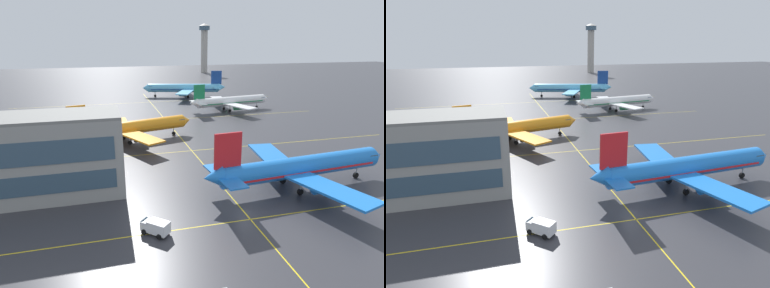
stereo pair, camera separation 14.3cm
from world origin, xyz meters
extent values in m
plane|color=#333338|center=(0.00, 0.00, 0.00)|extent=(600.00, 600.00, 0.00)
cylinder|color=blue|center=(13.99, 6.50, 4.18)|extent=(32.82, 6.61, 3.87)
cone|color=blue|center=(31.55, 7.99, 4.18)|extent=(2.96, 4.00, 3.79)
cone|color=blue|center=(-3.88, 4.99, 4.59)|extent=(3.56, 3.94, 3.68)
cube|color=red|center=(-1.24, 5.21, 8.97)|extent=(4.90, 0.78, 6.11)
cube|color=blue|center=(-1.49, 2.12, 4.59)|extent=(3.70, 5.55, 0.24)
cube|color=blue|center=(-2.01, 8.21, 4.59)|extent=(3.70, 5.55, 0.24)
cube|color=blue|center=(13.70, -2.22, 3.57)|extent=(9.50, 16.16, 0.41)
cube|color=blue|center=(12.24, 15.04, 3.57)|extent=(7.16, 15.83, 0.41)
cylinder|color=blue|center=(14.64, 1.24, 2.24)|extent=(3.63, 2.42, 2.14)
cylinder|color=blue|center=(13.74, 11.80, 2.24)|extent=(3.63, 2.42, 2.14)
cube|color=#385166|center=(29.22, 7.79, 4.74)|extent=(2.13, 3.70, 0.71)
cube|color=red|center=(13.99, 6.50, 3.69)|extent=(30.22, 6.43, 0.37)
cylinder|color=#99999E|center=(27.19, 7.62, 1.68)|extent=(0.29, 0.29, 1.68)
cylinder|color=black|center=(27.19, 7.62, 0.56)|extent=(1.16, 0.55, 1.12)
cylinder|color=#99999E|center=(12.18, 3.69, 1.68)|extent=(0.29, 0.29, 1.68)
cylinder|color=black|center=(12.18, 3.69, 0.56)|extent=(1.16, 0.55, 1.12)
cylinder|color=#99999E|center=(11.73, 8.97, 1.68)|extent=(0.29, 0.29, 1.68)
cylinder|color=black|center=(11.73, 8.97, 0.56)|extent=(1.16, 0.55, 1.12)
cylinder|color=orange|center=(-13.20, 44.82, 3.88)|extent=(30.19, 11.23, 3.60)
cone|color=orange|center=(2.62, 49.01, 3.88)|extent=(3.28, 4.04, 3.52)
cone|color=orange|center=(-29.30, 40.56, 4.26)|extent=(3.80, 4.08, 3.42)
cube|color=orange|center=(-26.92, 41.19, 8.33)|extent=(4.48, 1.49, 5.68)
cube|color=orange|center=(-26.65, 38.32, 4.26)|extent=(4.19, 5.53, 0.23)
cube|color=orange|center=(-28.10, 43.81, 4.26)|extent=(4.19, 5.53, 0.23)
cube|color=orange|center=(-12.05, 36.81, 3.31)|extent=(10.80, 14.88, 0.38)
cube|color=orange|center=(-16.17, 52.35, 3.31)|extent=(5.62, 14.42, 0.38)
cylinder|color=#333338|center=(-11.76, 40.12, 2.08)|extent=(3.62, 2.74, 1.99)
cylinder|color=#333338|center=(-14.28, 49.63, 2.08)|extent=(3.62, 2.74, 1.99)
cube|color=#385166|center=(0.52, 48.46, 4.40)|extent=(2.49, 3.63, 0.66)
cube|color=orange|center=(-13.20, 44.82, 3.43)|extent=(27.86, 10.64, 0.34)
cylinder|color=#99999E|center=(-1.31, 47.97, 1.56)|extent=(0.26, 0.26, 1.56)
cylinder|color=black|center=(-1.31, 47.97, 0.52)|extent=(1.12, 0.68, 1.04)
cylinder|color=#99999E|center=(-14.40, 41.96, 1.56)|extent=(0.26, 0.26, 1.56)
cylinder|color=black|center=(-14.40, 41.96, 0.52)|extent=(1.12, 0.68, 1.04)
cylinder|color=#99999E|center=(-15.66, 46.72, 1.56)|extent=(0.26, 0.26, 1.56)
cylinder|color=black|center=(-15.66, 46.72, 0.52)|extent=(1.12, 0.68, 1.04)
cylinder|color=white|center=(27.45, 76.36, 3.69)|extent=(28.99, 7.52, 3.42)
cone|color=white|center=(42.86, 78.60, 3.69)|extent=(2.80, 3.65, 3.35)
cone|color=white|center=(11.78, 74.09, 4.05)|extent=(3.32, 3.63, 3.25)
cube|color=#197F47|center=(14.10, 74.42, 7.92)|extent=(4.32, 0.94, 5.40)
cube|color=white|center=(14.04, 71.69, 4.05)|extent=(3.52, 5.04, 0.22)
cube|color=white|center=(13.26, 77.03, 4.05)|extent=(3.52, 5.04, 0.22)
cube|color=white|center=(27.66, 68.67, 3.15)|extent=(9.06, 14.28, 0.36)
cube|color=white|center=(25.46, 83.80, 3.15)|extent=(5.55, 13.77, 0.36)
cylinder|color=#2D9956|center=(28.30, 71.76, 1.98)|extent=(3.30, 2.31, 1.89)
cylinder|color=#2D9956|center=(26.96, 81.02, 1.98)|extent=(3.30, 2.31, 1.89)
cube|color=#385166|center=(40.81, 78.30, 4.18)|extent=(2.05, 3.35, 0.63)
cube|color=#197F47|center=(27.45, 76.36, 3.26)|extent=(26.71, 7.22, 0.32)
cylinder|color=#99999E|center=(39.03, 78.05, 1.48)|extent=(0.25, 0.25, 1.48)
cylinder|color=black|center=(39.03, 78.05, 0.49)|extent=(1.04, 0.54, 0.99)
cylinder|color=#99999E|center=(26.01, 73.79, 1.48)|extent=(0.25, 0.25, 1.48)
cylinder|color=black|center=(26.01, 73.79, 0.49)|extent=(1.04, 0.54, 0.99)
cylinder|color=#99999E|center=(25.34, 78.42, 1.48)|extent=(0.25, 0.25, 1.48)
cylinder|color=black|center=(25.34, 78.42, 0.49)|extent=(1.04, 0.54, 0.99)
cylinder|color=#5BB7E5|center=(17.30, 112.09, 4.23)|extent=(32.97, 12.07, 3.92)
cone|color=#5BB7E5|center=(0.01, 116.56, 4.23)|extent=(3.56, 4.39, 3.84)
cone|color=#5BB7E5|center=(34.89, 107.53, 4.65)|extent=(4.13, 4.44, 3.73)
cube|color=navy|center=(32.29, 108.21, 9.09)|extent=(4.89, 1.60, 6.19)
cube|color=#5BB7E5|center=(33.57, 111.08, 4.65)|extent=(4.54, 6.03, 0.25)
cube|color=#5BB7E5|center=(32.02, 105.08, 4.65)|extent=(4.54, 6.03, 0.25)
cube|color=#5BB7E5|center=(20.50, 120.32, 3.61)|extent=(6.04, 15.71, 0.41)
cube|color=#5BB7E5|center=(16.10, 103.33, 3.61)|extent=(11.72, 16.26, 0.41)
cylinder|color=#5BB7E5|center=(18.44, 117.34, 2.27)|extent=(3.94, 2.98, 2.17)
cylinder|color=#5BB7E5|center=(15.75, 106.94, 2.27)|extent=(3.94, 2.98, 2.17)
cube|color=#385166|center=(2.30, 115.96, 4.80)|extent=(2.70, 3.96, 0.72)
cube|color=navy|center=(17.30, 112.09, 3.74)|extent=(30.42, 11.45, 0.37)
cylinder|color=#99999E|center=(4.30, 115.45, 1.70)|extent=(0.29, 0.29, 1.70)
cylinder|color=black|center=(4.30, 115.45, 0.57)|extent=(1.22, 0.73, 1.14)
cylinder|color=#99999E|center=(19.97, 114.17, 1.70)|extent=(0.29, 0.29, 1.70)
cylinder|color=black|center=(19.97, 114.17, 0.57)|extent=(1.22, 0.73, 1.14)
cylinder|color=#99999E|center=(18.63, 108.97, 1.70)|extent=(0.29, 0.29, 1.70)
cylinder|color=black|center=(18.63, 108.97, 0.57)|extent=(1.22, 0.73, 1.14)
cube|color=yellow|center=(0.00, -2.00, 0.00)|extent=(112.73, 0.20, 0.01)
cube|color=yellow|center=(0.00, 32.78, 0.00)|extent=(112.73, 0.20, 0.01)
cube|color=yellow|center=(0.00, 67.55, 0.00)|extent=(112.73, 0.20, 0.01)
cube|color=yellow|center=(0.00, 102.33, 0.00)|extent=(112.73, 0.20, 0.01)
cube|color=yellow|center=(0.00, 50.16, 0.00)|extent=(0.20, 153.02, 0.01)
cube|color=white|center=(-14.42, -2.59, 1.25)|extent=(3.48, 3.44, 1.70)
cube|color=white|center=(-15.83, -1.25, 1.10)|extent=(2.18, 2.20, 1.40)
cube|color=#385166|center=(-16.19, -0.90, 1.45)|extent=(1.36, 1.41, 0.70)
cylinder|color=black|center=(-15.14, -0.59, 0.40)|extent=(0.77, 0.75, 0.80)
cylinder|color=black|center=(-16.45, -1.97, 0.40)|extent=(0.77, 0.75, 0.80)
cylinder|color=black|center=(-13.25, -2.38, 0.40)|extent=(0.77, 0.75, 0.80)
cylinder|color=black|center=(-14.56, -3.76, 0.40)|extent=(0.77, 0.75, 0.80)
cylinder|color=#ADA89E|center=(61.86, 223.80, 16.32)|extent=(5.20, 5.20, 32.63)
cylinder|color=#385166|center=(61.86, 223.80, 34.23)|extent=(8.40, 8.40, 3.20)
cone|color=#ADA89E|center=(61.86, 223.80, 36.73)|extent=(8.82, 8.82, 1.80)
camera|label=1|loc=(-20.95, -44.83, 26.78)|focal=31.92mm
camera|label=2|loc=(-20.81, -44.86, 26.78)|focal=31.92mm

